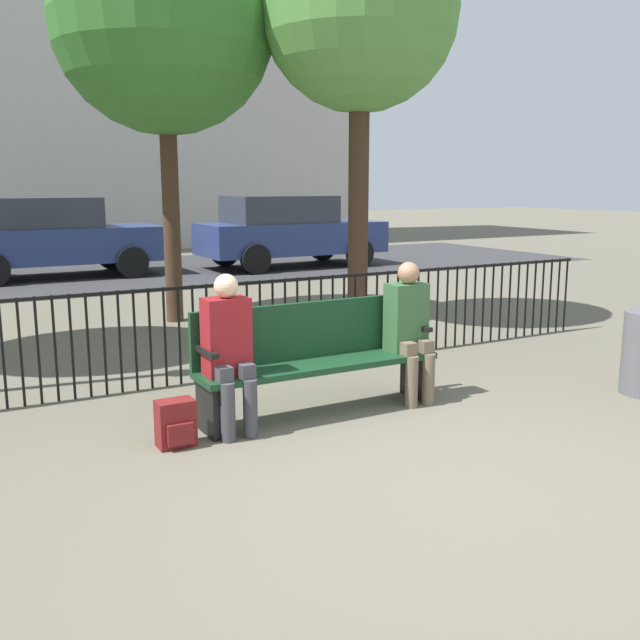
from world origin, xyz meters
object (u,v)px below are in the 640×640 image
at_px(tree_1, 164,21).
at_px(parked_car_2, 51,236).
at_px(park_bench, 315,353).
at_px(tree_2, 360,13).
at_px(seated_person_0, 229,347).
at_px(backpack, 176,424).
at_px(seated_person_1, 409,325).
at_px(parked_car_1, 288,230).

bearing_deg(tree_1, parked_car_2, 96.96).
height_order(park_bench, tree_2, tree_2).
distance_m(park_bench, seated_person_0, 0.85).
height_order(seated_person_0, tree_2, tree_2).
distance_m(backpack, tree_2, 6.20).
relative_size(seated_person_0, backpack, 3.53).
xyz_separation_m(park_bench, tree_1, (0.24, 4.49, 3.46)).
distance_m(seated_person_1, parked_car_1, 10.38).
bearing_deg(seated_person_0, tree_1, 77.12).
bearing_deg(seated_person_1, parked_car_2, 97.29).
height_order(tree_1, parked_car_2, tree_1).
relative_size(seated_person_0, parked_car_2, 0.29).
xyz_separation_m(seated_person_0, tree_2, (3.16, 3.19, 3.32)).
relative_size(park_bench, parked_car_1, 0.50).
bearing_deg(parked_car_1, park_bench, -115.58).
height_order(backpack, tree_2, tree_2).
distance_m(park_bench, tree_1, 5.67).
height_order(seated_person_1, parked_car_2, parked_car_2).
relative_size(seated_person_0, seated_person_1, 1.00).
height_order(tree_1, parked_car_1, tree_1).
height_order(seated_person_1, backpack, seated_person_1).
height_order(seated_person_1, parked_car_1, parked_car_1).
bearing_deg(tree_2, seated_person_1, -114.94).
bearing_deg(park_bench, parked_car_2, 92.58).
xyz_separation_m(seated_person_1, backpack, (-2.14, -0.08, -0.51)).
relative_size(seated_person_0, parked_car_1, 0.29).
xyz_separation_m(backpack, parked_car_1, (5.85, 9.77, 0.67)).
relative_size(park_bench, tree_1, 0.38).
relative_size(park_bench, backpack, 5.98).
distance_m(tree_1, parked_car_2, 6.56).
bearing_deg(park_bench, tree_2, 52.50).
xyz_separation_m(seated_person_1, parked_car_1, (3.71, 9.69, 0.16)).
bearing_deg(parked_car_1, tree_2, -108.93).
bearing_deg(seated_person_1, seated_person_0, 180.00).
height_order(park_bench, seated_person_0, seated_person_0).
bearing_deg(tree_2, parked_car_2, 111.38).
xyz_separation_m(park_bench, parked_car_2, (-0.46, 10.22, 0.34)).
bearing_deg(parked_car_2, tree_2, -68.62).
bearing_deg(backpack, parked_car_2, 85.53).
xyz_separation_m(park_bench, backpack, (-1.28, -0.21, -0.33)).
relative_size(tree_2, parked_car_1, 1.26).
bearing_deg(parked_car_2, parked_car_1, -7.47).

